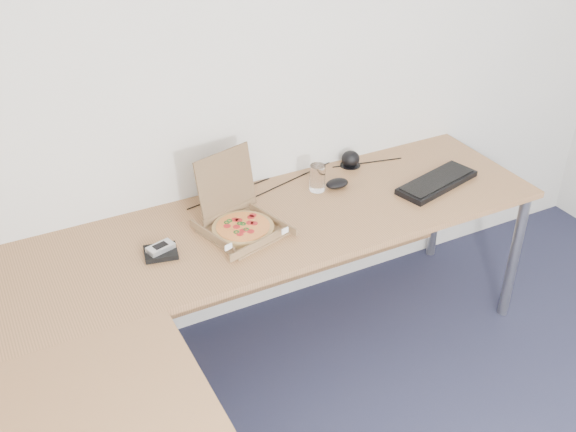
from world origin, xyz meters
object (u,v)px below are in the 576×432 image
drinking_glass (317,178)px  keyboard (437,182)px  wallet (161,252)px  pizza_box (241,223)px  desk (235,310)px

drinking_glass → keyboard: bearing=-22.9°
drinking_glass → wallet: 0.82m
pizza_box → keyboard: 0.96m
drinking_glass → wallet: size_ratio=0.97×
pizza_box → drinking_glass: size_ratio=2.66×
desk → keyboard: size_ratio=5.90×
pizza_box → wallet: (-0.35, -0.01, -0.02)m
keyboard → pizza_box: bearing=161.6°
desk → wallet: (-0.14, 0.41, 0.04)m
desk → keyboard: bearing=16.8°
desk → drinking_glass: drinking_glass is taller
drinking_glass → keyboard: drinking_glass is taller
pizza_box → wallet: 0.35m
keyboard → wallet: size_ratio=3.31×
desk → drinking_glass: bearing=40.8°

